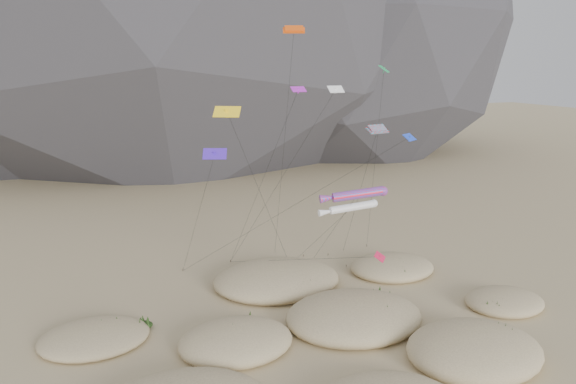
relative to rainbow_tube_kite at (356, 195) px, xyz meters
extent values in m
plane|color=#CCB789|center=(-2.42, -6.61, -13.04)|extent=(500.00, 500.00, 0.00)
ellipsoid|color=black|center=(53.58, 103.39, 24.96)|extent=(130.55, 126.41, 100.00)
ellipsoid|color=#CCB789|center=(5.89, -12.01, -12.20)|extent=(12.55, 10.67, 3.71)
ellipsoid|color=#CCB789|center=(-13.39, -2.17, -12.41)|extent=(10.82, 9.20, 2.81)
ellipsoid|color=#CCB789|center=(-0.81, -1.85, -12.27)|extent=(14.25, 12.11, 3.40)
ellipsoid|color=#CCB789|center=(16.53, -4.11, -12.55)|extent=(8.81, 7.48, 2.18)
ellipsoid|color=#CCB789|center=(-4.60, 10.45, -12.31)|extent=(15.24, 12.96, 3.23)
ellipsoid|color=#CCB789|center=(10.58, 9.25, -12.46)|extent=(10.90, 9.26, 2.57)
ellipsoid|color=#CCB789|center=(-25.62, 3.86, -12.60)|extent=(10.37, 8.81, 1.93)
ellipsoid|color=black|center=(8.61, -11.46, -12.04)|extent=(3.47, 2.97, 1.04)
ellipsoid|color=black|center=(4.10, -12.65, -12.24)|extent=(2.41, 2.06, 0.72)
ellipsoid|color=black|center=(-13.75, -1.18, -12.24)|extent=(2.55, 2.18, 0.77)
ellipsoid|color=black|center=(-11.86, 0.63, -12.34)|extent=(2.05, 1.75, 0.62)
ellipsoid|color=black|center=(1.26, -2.88, -11.94)|extent=(3.07, 2.63, 0.92)
ellipsoid|color=black|center=(3.25, 0.85, -12.04)|extent=(2.72, 2.33, 0.82)
ellipsoid|color=black|center=(-0.71, -3.53, -12.14)|extent=(2.75, 2.35, 0.82)
ellipsoid|color=black|center=(14.45, -5.00, -12.44)|extent=(2.25, 1.93, 0.68)
ellipsoid|color=black|center=(-3.13, 9.89, -12.04)|extent=(2.67, 2.29, 0.80)
ellipsoid|color=black|center=(-3.36, 6.98, -12.14)|extent=(2.38, 2.03, 0.71)
ellipsoid|color=black|center=(11.36, 8.29, -12.34)|extent=(2.36, 2.02, 0.71)
ellipsoid|color=black|center=(9.77, 6.33, -12.44)|extent=(1.84, 1.58, 0.55)
ellipsoid|color=black|center=(-23.66, 5.38, -12.54)|extent=(2.41, 2.06, 0.72)
ellipsoid|color=black|center=(-21.02, 4.81, -12.64)|extent=(2.08, 1.78, 0.62)
cylinder|color=#3F2D1E|center=(-4.18, 16.11, -12.89)|extent=(0.08, 0.08, 0.30)
cylinder|color=#3F2D1E|center=(-0.50, 16.64, -12.89)|extent=(0.08, 0.08, 0.30)
cylinder|color=#3F2D1E|center=(2.33, 18.50, -12.89)|extent=(0.08, 0.08, 0.30)
cylinder|color=#3F2D1E|center=(5.65, 17.70, -12.89)|extent=(0.08, 0.08, 0.30)
cylinder|color=#3F2D1E|center=(5.95, 12.86, -12.89)|extent=(0.08, 0.08, 0.30)
cylinder|color=#3F2D1E|center=(-7.58, 20.09, -12.89)|extent=(0.08, 0.08, 0.30)
cylinder|color=#3F2D1E|center=(12.51, 19.11, -12.89)|extent=(0.08, 0.08, 0.30)
cylinder|color=#3F2D1E|center=(-14.12, 19.18, -12.89)|extent=(0.08, 0.08, 0.30)
cylinder|color=#FB1A39|center=(0.24, -0.07, 0.04)|extent=(5.36, 2.05, 1.49)
sphere|color=#FB1A39|center=(2.78, -0.62, 0.25)|extent=(1.00, 1.00, 1.00)
cone|color=#FB1A39|center=(-2.56, 0.54, -0.22)|extent=(2.29, 1.30, 1.07)
cylinder|color=black|center=(1.79, 8.67, -6.50)|extent=(3.13, 17.49, 13.10)
cylinder|color=white|center=(0.95, 2.38, -1.97)|extent=(5.13, 1.04, 1.16)
sphere|color=white|center=(3.47, 2.26, -1.77)|extent=(0.85, 0.85, 0.85)
cone|color=white|center=(-1.82, 2.50, -2.23)|extent=(2.10, 0.82, 0.87)
cylinder|color=black|center=(-0.26, 8.83, -7.51)|extent=(2.45, 12.93, 11.08)
cube|color=#DA480B|center=(-3.43, 8.08, 16.18)|extent=(2.47, 1.69, 0.69)
cube|color=#DA480B|center=(-3.43, 8.08, 16.36)|extent=(2.07, 1.38, 0.67)
cylinder|color=black|center=(-2.07, 14.84, 1.57)|extent=(2.73, 13.54, 29.23)
cube|color=red|center=(4.44, 3.71, 5.87)|extent=(2.67, 1.52, 0.69)
cube|color=red|center=(4.44, 3.71, 6.10)|extent=(2.26, 1.23, 0.68)
cylinder|color=black|center=(6.42, 11.14, -3.59)|extent=(4.00, 14.88, 18.92)
cube|color=white|center=(2.91, 10.75, 9.88)|extent=(1.91, 1.00, 0.78)
cube|color=white|center=(2.91, 10.75, 9.73)|extent=(0.23, 0.26, 0.64)
cylinder|color=black|center=(-2.34, 15.42, -1.56)|extent=(10.53, 9.36, 22.88)
cube|color=#19A758|center=(7.35, 7.63, 12.19)|extent=(2.17, 2.34, 0.80)
cube|color=#19A758|center=(7.35, 7.63, 12.04)|extent=(0.34, 0.35, 0.72)
cylinder|color=black|center=(9.93, 13.37, -0.40)|extent=(5.19, 11.51, 25.19)
cube|color=#4621C4|center=(-13.21, 4.36, 4.26)|extent=(2.54, 1.85, 0.95)
cube|color=#4621C4|center=(-13.21, 4.36, 4.11)|extent=(0.36, 0.38, 0.77)
cylinder|color=black|center=(-13.66, 11.77, -4.36)|extent=(0.93, 14.83, 17.26)
cube|color=#B222C7|center=(-3.62, 6.32, 10.19)|extent=(1.55, 0.84, 0.55)
cube|color=#B222C7|center=(-3.62, 6.32, 10.04)|extent=(0.19, 0.15, 0.54)
cylinder|color=black|center=(-5.60, 13.20, -1.40)|extent=(3.99, 13.80, 23.19)
cube|color=blue|center=(7.59, 2.30, 5.12)|extent=(2.00, 1.73, 0.68)
cube|color=blue|center=(7.59, 2.30, 4.97)|extent=(0.29, 0.29, 0.61)
cylinder|color=black|center=(-3.27, 10.74, -3.94)|extent=(21.73, 16.90, 18.12)
cube|color=yellow|center=(-12.07, 3.72, 8.34)|extent=(2.85, 2.33, 0.97)
cube|color=yellow|center=(-12.07, 3.72, 8.19)|extent=(0.40, 0.39, 0.87)
cylinder|color=black|center=(-6.28, 10.18, -2.33)|extent=(11.59, 12.94, 21.34)
cube|color=#E81544|center=(1.86, -2.01, -6.16)|extent=(1.85, 1.96, 0.64)
cube|color=#E81544|center=(1.86, -2.01, -6.31)|extent=(0.27, 0.28, 0.61)
cylinder|color=black|center=(-2.86, 9.04, -9.57)|extent=(9.47, 22.12, 6.86)
camera|label=1|loc=(-26.41, -48.32, 13.00)|focal=35.00mm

